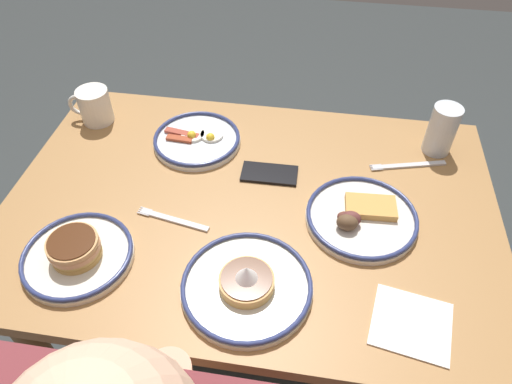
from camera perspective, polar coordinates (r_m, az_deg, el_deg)
name	(u,v)px	position (r m, az deg, el deg)	size (l,w,h in m)	color
ground_plane	(252,347)	(1.77, -0.52, -18.37)	(6.00, 6.00, 0.00)	#343939
dining_table	(250,233)	(1.23, -0.71, -5.06)	(1.19, 0.81, 0.76)	#A57643
plate_near_main	(361,217)	(1.12, 12.67, -2.94)	(0.26, 0.26, 0.05)	silver
plate_center_pancakes	(197,139)	(1.31, -7.19, 6.38)	(0.24, 0.24, 0.04)	white
plate_far_companion	(77,254)	(1.09, -20.95, -7.00)	(0.24, 0.24, 0.06)	silver
plate_far_side	(247,285)	(0.98, -1.13, -11.21)	(0.27, 0.27, 0.08)	silver
coffee_mug	(94,105)	(1.44, -19.08, 9.91)	(0.12, 0.09, 0.10)	white
drinking_glass	(441,132)	(1.34, 21.57, 6.81)	(0.07, 0.07, 0.14)	silver
cell_phone	(269,174)	(1.21, 1.64, 2.26)	(0.14, 0.07, 0.01)	black
paper_napkin	(411,324)	(0.99, 18.35, -14.95)	(0.15, 0.14, 0.00)	white
fork_near	(173,220)	(1.12, -10.10, -3.32)	(0.18, 0.05, 0.01)	silver
fork_far	(407,165)	(1.30, 17.91, 3.09)	(0.20, 0.07, 0.01)	silver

